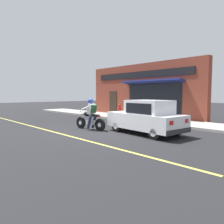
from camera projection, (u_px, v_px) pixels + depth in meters
name	position (u px, v px, depth m)	size (l,w,h in m)	color
ground_plane	(95.00, 130.00, 11.16)	(80.00, 80.00, 0.00)	black
sidewalk_curb	(123.00, 117.00, 16.81)	(2.60, 22.00, 0.14)	#9E9B93
lane_stripe	(36.00, 127.00, 12.14)	(0.12, 19.80, 0.01)	#D1C64C
storefront_building	(141.00, 91.00, 17.26)	(1.25, 10.83, 4.20)	brown
motorcycle_with_rider	(90.00, 117.00, 11.26)	(0.64, 2.02, 1.62)	black
car_hatchback	(146.00, 117.00, 10.11)	(1.94, 3.90, 1.57)	black
fire_hydrant	(120.00, 110.00, 17.92)	(0.36, 0.24, 0.88)	red
traffic_cone	(90.00, 110.00, 19.77)	(0.36, 0.36, 0.60)	black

